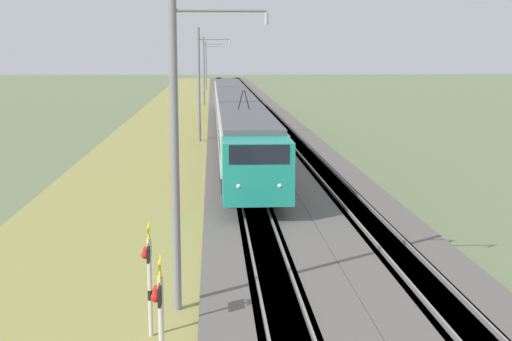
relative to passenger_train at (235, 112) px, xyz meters
name	(u,v)px	position (x,y,z in m)	size (l,w,h in m)	color
ballast_main	(233,130)	(5.44, 0.00, -2.10)	(240.00, 4.40, 0.30)	#605B56
ballast_adjacent	(283,130)	(5.44, -4.41, -2.10)	(240.00, 4.40, 0.30)	#605B56
track_main	(233,130)	(5.44, 0.00, -2.09)	(240.00, 1.57, 0.45)	#4C4238
track_adjacent	(283,130)	(5.44, -4.41, -2.09)	(240.00, 1.57, 0.45)	#4C4238
grass_verge	(170,132)	(5.44, 5.47, -2.19)	(240.00, 9.65, 0.12)	#99934C
passenger_train	(235,112)	(0.00, 0.00, 0.00)	(58.32, 2.95, 4.85)	teal
crossing_signal_near	(160,319)	(-43.35, 2.85, -0.35)	(0.70, 0.23, 3.14)	beige
crossing_signal_aux	(149,271)	(-39.86, 3.37, -0.47)	(0.70, 0.23, 2.96)	beige
catenary_mast_near	(177,145)	(-38.06, 2.73, 2.37)	(0.22, 2.56, 8.96)	slate
catenary_mast_mid	(200,84)	(-1.68, 2.73, 2.29)	(0.22, 2.56, 8.80)	slate
catenary_mast_far	(204,71)	(34.70, 2.73, 2.27)	(0.22, 2.56, 8.76)	slate
catenary_mast_distant	(206,65)	(71.08, 2.73, 2.24)	(0.22, 2.56, 8.70)	slate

